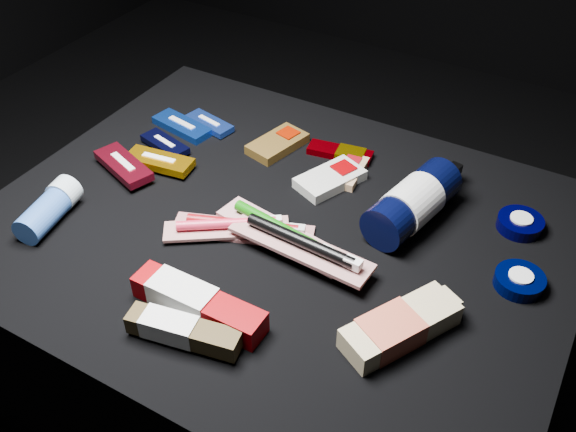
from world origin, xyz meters
The scene contains 22 objects.
ground centered at (0.00, 0.00, 0.00)m, with size 3.00×3.00×0.00m, color black.
cloth_table centered at (0.00, 0.00, 0.20)m, with size 0.98×0.78×0.40m, color black.
luna_bar_0 centered at (-0.32, 0.16, 0.41)m, with size 0.14×0.07×0.02m.
luna_bar_1 centered at (-0.28, 0.20, 0.41)m, with size 0.11×0.06×0.01m.
luna_bar_2 centered at (-0.31, 0.09, 0.41)m, with size 0.11×0.06×0.01m.
luna_bar_3 centered at (-0.28, 0.03, 0.42)m, with size 0.14×0.07×0.02m.
luna_bar_4 centered at (-0.33, -0.01, 0.42)m, with size 0.14×0.09×0.02m.
clif_bar_0 centered at (-0.12, 0.21, 0.41)m, with size 0.09×0.13×0.02m.
clif_bar_1 centered at (0.03, 0.15, 0.41)m, with size 0.11×0.14×0.02m.
clif_bar_2 centered at (0.04, 0.19, 0.41)m, with size 0.06×0.10×0.02m.
power_bar centered at (0.01, 0.24, 0.41)m, with size 0.13×0.06×0.02m.
lotion_bottle centered at (0.19, 0.12, 0.44)m, with size 0.12×0.25×0.08m.
cream_tin_upper centered at (0.36, 0.20, 0.41)m, with size 0.08×0.08×0.02m.
cream_tin_lower centered at (0.39, 0.06, 0.41)m, with size 0.08×0.08×0.02m.
bodywash_bottle centered at (0.27, -0.12, 0.42)m, with size 0.14×0.19×0.04m.
deodorant_stick centered at (-0.34, -0.18, 0.43)m, with size 0.07×0.14×0.05m.
toothbrush_pack_0 centered at (-0.04, -0.04, 0.41)m, with size 0.24×0.14×0.03m.
toothbrush_pack_1 centered at (-0.06, -0.06, 0.42)m, with size 0.20×0.16×0.02m.
toothbrush_pack_2 centered at (0.03, -0.03, 0.42)m, with size 0.25×0.09×0.03m.
toothbrush_pack_3 centered at (0.08, -0.05, 0.43)m, with size 0.25×0.07×0.03m.
toothpaste_carton_red centered at (-0.01, -0.23, 0.42)m, with size 0.21×0.05×0.04m.
toothpaste_carton_green centered at (0.00, -0.28, 0.42)m, with size 0.17×0.07×0.03m.
Camera 1 is at (0.42, -0.71, 1.12)m, focal length 40.00 mm.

